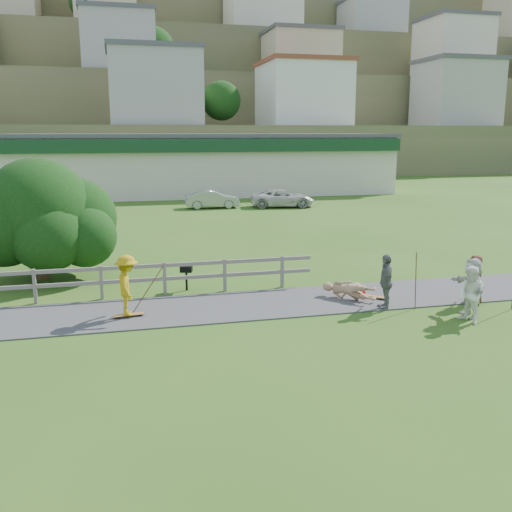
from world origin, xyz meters
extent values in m
plane|color=#305A19|center=(0.00, 0.00, 0.00)|extent=(260.00, 260.00, 0.00)
cube|color=#3B3A3D|center=(0.00, 1.50, 0.02)|extent=(34.00, 3.00, 0.04)
cube|color=slate|center=(-6.00, 3.30, 0.55)|extent=(0.10, 0.10, 1.10)
cube|color=slate|center=(-4.00, 3.30, 0.55)|extent=(0.10, 0.10, 1.10)
cube|color=slate|center=(-2.00, 3.30, 0.55)|extent=(0.10, 0.10, 1.10)
cube|color=slate|center=(0.00, 3.30, 0.55)|extent=(0.10, 0.10, 1.10)
cube|color=slate|center=(2.00, 3.30, 0.55)|extent=(0.10, 0.10, 1.10)
cube|color=slate|center=(-4.50, 3.30, 1.00)|extent=(15.00, 0.08, 0.12)
cube|color=slate|center=(-4.50, 3.30, 0.55)|extent=(15.00, 0.08, 0.12)
cube|color=silver|center=(4.00, 35.00, 2.40)|extent=(32.00, 10.00, 4.80)
cube|color=#153B21|center=(4.00, 29.80, 4.20)|extent=(32.00, 0.60, 1.00)
cube|color=#4E4D53|center=(4.00, 35.00, 4.95)|extent=(32.50, 10.50, 0.30)
cube|color=#535B35|center=(0.00, 55.00, 3.00)|extent=(220.00, 14.00, 6.00)
cube|color=beige|center=(0.00, 55.00, 9.50)|extent=(10.00, 9.00, 7.00)
cube|color=#4E4D53|center=(0.00, 55.00, 13.25)|extent=(10.40, 9.40, 0.50)
cube|color=#535B35|center=(0.00, 68.00, 6.50)|extent=(220.00, 14.00, 13.00)
cube|color=beige|center=(0.00, 68.00, 16.50)|extent=(10.00, 9.00, 7.00)
cube|color=#4E4D53|center=(0.00, 68.00, 20.25)|extent=(10.40, 9.40, 0.50)
cube|color=#535B35|center=(0.00, 81.00, 10.50)|extent=(220.00, 14.00, 21.00)
cube|color=beige|center=(0.00, 81.00, 24.50)|extent=(10.00, 9.00, 7.00)
cube|color=#535B35|center=(0.00, 94.00, 15.00)|extent=(220.00, 14.00, 30.00)
cube|color=#535B35|center=(0.00, 108.00, 20.00)|extent=(220.00, 14.00, 40.00)
imported|color=#B99211|center=(-3.22, 1.15, 0.87)|extent=(0.68, 1.15, 1.75)
imported|color=tan|center=(3.64, 1.33, 0.32)|extent=(1.58, 1.47, 0.64)
imported|color=white|center=(6.04, -1.57, 0.81)|extent=(0.81, 0.93, 1.61)
imported|color=slate|center=(4.33, 0.21, 0.84)|extent=(0.66, 1.06, 1.69)
imported|color=#4F2A1F|center=(7.26, 0.05, 0.77)|extent=(0.63, 0.84, 1.54)
imported|color=beige|center=(6.40, -1.04, 0.87)|extent=(0.67, 1.65, 1.74)
imported|color=#9C9FA3|center=(3.14, 24.61, 0.62)|extent=(3.80, 1.44, 1.24)
imported|color=silver|center=(8.09, 23.96, 0.63)|extent=(4.75, 2.64, 1.26)
sphere|color=#C0090C|center=(4.24, 1.68, 0.12)|extent=(0.25, 0.25, 0.25)
cylinder|color=brown|center=(-2.62, 1.55, 0.86)|extent=(0.03, 0.03, 1.72)
cylinder|color=brown|center=(5.19, -0.03, 0.88)|extent=(0.03, 0.03, 1.76)
camera|label=1|loc=(-3.40, -14.91, 5.23)|focal=40.00mm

